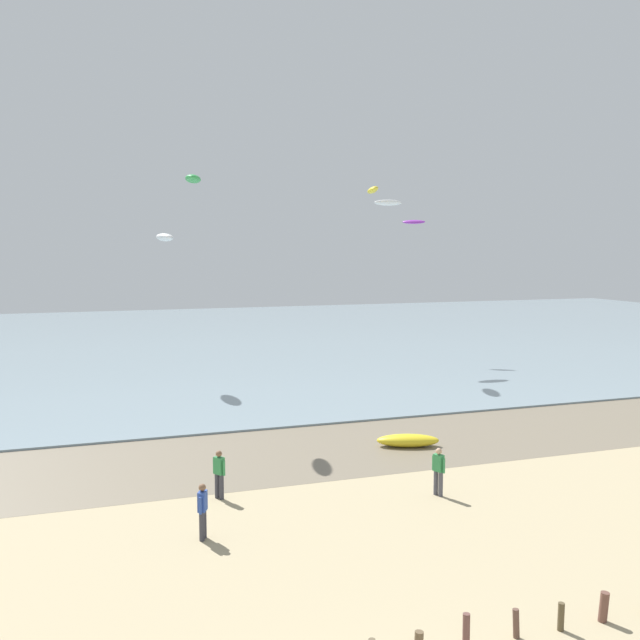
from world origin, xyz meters
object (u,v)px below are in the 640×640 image
Objects in this scene: grounded_kite at (408,440)px; kite_aloft_4 at (388,203)px; kite_aloft_6 at (414,222)px; person_mid_beach at (438,470)px; kite_aloft_3 at (373,190)px; person_by_waterline at (203,510)px; person_nearest_camera at (219,473)px; kite_aloft_2 at (165,237)px; kite_aloft_7 at (193,179)px.

grounded_kite is 1.21× the size of kite_aloft_4.
person_mid_beach is at bearing -83.94° from kite_aloft_6.
grounded_kite is 22.94m from kite_aloft_3.
person_mid_beach and person_by_waterline have the same top height.
person_nearest_camera is at bearing -96.78° from kite_aloft_6.
kite_aloft_4 reaches higher than kite_aloft_2.
kite_aloft_7 is at bearing 84.84° from person_nearest_camera.
kite_aloft_2 is at bearing -166.81° from kite_aloft_7.
kite_aloft_2 is at bearing 108.45° from kite_aloft_3.
grounded_kite is at bearing 66.09° from kite_aloft_4.
grounded_kite is at bearing 73.91° from person_mid_beach.
kite_aloft_6 is at bearing 140.64° from kite_aloft_7.
kite_aloft_2 is at bearing 5.58° from kite_aloft_4.
person_nearest_camera is 1.00× the size of person_by_waterline.
kite_aloft_4 is (18.60, 27.93, 11.21)m from person_by_waterline.
person_nearest_camera is at bearing 175.80° from kite_aloft_2.
kite_aloft_6 is at bearing -28.08° from kite_aloft_3.
kite_aloft_7 is (-19.83, -15.74, 1.25)m from kite_aloft_6.
kite_aloft_7 is at bearing 114.97° from person_mid_beach.
kite_aloft_4 is at bearing 141.00° from kite_aloft_7.
person_nearest_camera is 24.01m from kite_aloft_2.
kite_aloft_3 reaches higher than kite_aloft_4.
person_nearest_camera and person_by_waterline have the same top height.
kite_aloft_7 is (-6.34, 13.61, 11.18)m from person_mid_beach.
grounded_kite is 25.44m from kite_aloft_4.
grounded_kite is (9.09, 3.77, -0.64)m from person_nearest_camera.
kite_aloft_3 is at bearing -107.43° from kite_aloft_6.
kite_aloft_4 reaches higher than person_by_waterline.
kite_aloft_2 is 11.32m from kite_aloft_7.
person_mid_beach is at bearing -16.54° from person_nearest_camera.
kite_aloft_6 is (20.86, 27.16, 9.93)m from person_nearest_camera.
kite_aloft_2 reaches higher than person_nearest_camera.
kite_aloft_7 is (-14.08, -10.59, -0.69)m from kite_aloft_3.
person_by_waterline is 38.83m from kite_aloft_6.
person_nearest_camera is 3.46m from person_by_waterline.
person_by_waterline is 0.73× the size of kite_aloft_7.
person_by_waterline is at bearing 167.40° from kite_aloft_3.
person_nearest_camera is 7.69m from person_mid_beach.
kite_aloft_6 reaches higher than person_nearest_camera.
kite_aloft_3 is 7.95m from kite_aloft_6.
grounded_kite is 0.88× the size of kite_aloft_2.
kite_aloft_3 is (14.27, -0.41, 3.35)m from kite_aloft_2.
kite_aloft_6 reaches higher than person_by_waterline.
kite_aloft_4 is at bearing 69.36° from person_mid_beach.
person_mid_beach is 0.62× the size of grounded_kite.
kite_aloft_3 reaches higher than person_nearest_camera.
kite_aloft_3 is at bearing 139.16° from kite_aloft_7.
person_nearest_camera is 0.55× the size of kite_aloft_2.
kite_aloft_4 is 4.40m from kite_aloft_6.
kite_aloft_3 is at bearing 72.26° from person_mid_beach.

